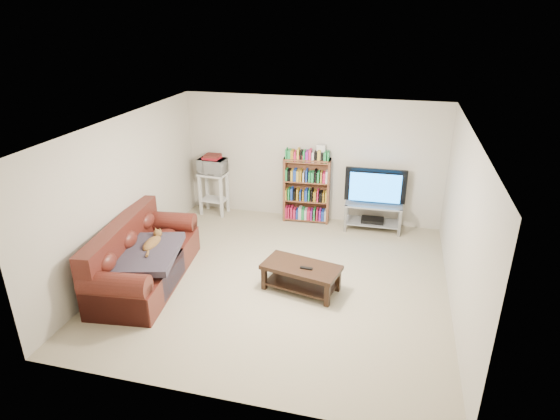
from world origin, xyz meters
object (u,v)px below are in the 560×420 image
(bookshelf, at_px, (307,189))
(coffee_table, at_px, (301,273))
(sofa, at_px, (141,261))
(tv_stand, at_px, (373,212))

(bookshelf, bearing_deg, coffee_table, -83.92)
(coffee_table, distance_m, bookshelf, 2.55)
(coffee_table, bearing_deg, sofa, -159.56)
(tv_stand, bearing_deg, sofa, -141.64)
(sofa, bearing_deg, tv_stand, 32.89)
(sofa, distance_m, bookshelf, 3.48)
(coffee_table, bearing_deg, bookshelf, 111.91)
(sofa, distance_m, tv_stand, 4.28)
(sofa, bearing_deg, coffee_table, 1.28)
(coffee_table, height_order, bookshelf, bookshelf)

